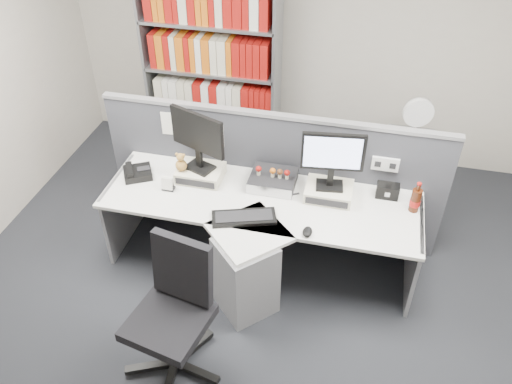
% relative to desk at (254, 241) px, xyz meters
% --- Properties ---
extents(ground, '(5.50, 5.50, 0.00)m').
position_rel_desk_xyz_m(ground, '(0.00, -0.60, -0.46)').
color(ground, '#27292E').
rests_on(ground, ground).
extents(room_shell, '(5.04, 5.54, 2.72)m').
position_rel_desk_xyz_m(room_shell, '(0.00, -0.60, 1.33)').
color(room_shell, '#BDB6A9').
rests_on(room_shell, ground).
extents(partition, '(3.00, 0.08, 1.27)m').
position_rel_desk_xyz_m(partition, '(0.00, 0.65, 0.19)').
color(partition, '#404249').
rests_on(partition, ground).
extents(desk, '(2.60, 1.20, 0.72)m').
position_rel_desk_xyz_m(desk, '(0.00, 0.00, 0.00)').
color(desk, white).
rests_on(desk, ground).
extents(monitor_riser_left, '(0.38, 0.31, 0.10)m').
position_rel_desk_xyz_m(monitor_riser_left, '(-0.57, 0.38, 0.31)').
color(monitor_riser_left, beige).
rests_on(monitor_riser_left, desk).
extents(monitor_riser_right, '(0.38, 0.31, 0.10)m').
position_rel_desk_xyz_m(monitor_riser_right, '(0.53, 0.38, 0.31)').
color(monitor_riser_right, beige).
rests_on(monitor_riser_right, desk).
extents(monitor_left, '(0.50, 0.24, 0.53)m').
position_rel_desk_xyz_m(monitor_left, '(-0.57, 0.38, 0.68)').
color(monitor_left, black).
rests_on(monitor_left, monitor_riser_left).
extents(monitor_right, '(0.49, 0.18, 0.50)m').
position_rel_desk_xyz_m(monitor_right, '(0.53, 0.38, 0.66)').
color(monitor_right, black).
rests_on(monitor_right, monitor_riser_right).
extents(desktop_pc, '(0.38, 0.34, 0.10)m').
position_rel_desk_xyz_m(desktop_pc, '(0.06, 0.43, 0.31)').
color(desktop_pc, black).
rests_on(desktop_pc, desk).
extents(figurines, '(0.29, 0.05, 0.09)m').
position_rel_desk_xyz_m(figurines, '(0.07, 0.41, 0.42)').
color(figurines, beige).
rests_on(figurines, desktop_pc).
extents(keyboard, '(0.53, 0.34, 0.03)m').
position_rel_desk_xyz_m(keyboard, '(-0.07, -0.05, 0.28)').
color(keyboard, black).
rests_on(keyboard, desk).
extents(mouse, '(0.07, 0.12, 0.04)m').
position_rel_desk_xyz_m(mouse, '(0.44, -0.11, 0.29)').
color(mouse, black).
rests_on(mouse, desk).
extents(desk_phone, '(0.31, 0.30, 0.10)m').
position_rel_desk_xyz_m(desk_phone, '(-1.11, 0.28, 0.30)').
color(desk_phone, black).
rests_on(desk_phone, desk).
extents(desk_calendar, '(0.10, 0.08, 0.12)m').
position_rel_desk_xyz_m(desk_calendar, '(-0.78, 0.17, 0.32)').
color(desk_calendar, black).
rests_on(desk_calendar, desk).
extents(plush_toy, '(0.10, 0.10, 0.17)m').
position_rel_desk_xyz_m(plush_toy, '(-0.71, 0.32, 0.44)').
color(plush_toy, '#B5853C').
rests_on(plush_toy, monitor_riser_left).
extents(speaker, '(0.18, 0.10, 0.12)m').
position_rel_desk_xyz_m(speaker, '(1.00, 0.49, 0.32)').
color(speaker, black).
rests_on(speaker, desk).
extents(cola_bottle, '(0.08, 0.08, 0.27)m').
position_rel_desk_xyz_m(cola_bottle, '(1.21, 0.36, 0.37)').
color(cola_bottle, '#3F190A').
rests_on(cola_bottle, desk).
extents(shelving_unit, '(1.41, 0.40, 2.00)m').
position_rel_desk_xyz_m(shelving_unit, '(-0.90, 1.85, 0.52)').
color(shelving_unit, gray).
rests_on(shelving_unit, ground).
extents(filing_cabinet, '(0.45, 0.61, 0.70)m').
position_rel_desk_xyz_m(filing_cabinet, '(1.20, 1.40, -0.11)').
color(filing_cabinet, gray).
rests_on(filing_cabinet, ground).
extents(desk_fan, '(0.28, 0.17, 0.47)m').
position_rel_desk_xyz_m(desk_fan, '(1.20, 1.40, 0.54)').
color(desk_fan, white).
rests_on(desk_fan, filing_cabinet).
extents(office_chair, '(0.70, 0.69, 1.06)m').
position_rel_desk_xyz_m(office_chair, '(-0.35, -0.90, 0.11)').
color(office_chair, silver).
rests_on(office_chair, ground).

